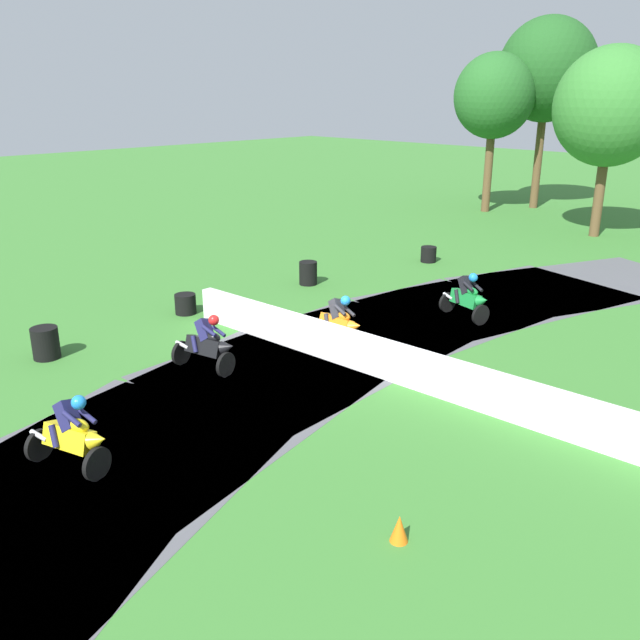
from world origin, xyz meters
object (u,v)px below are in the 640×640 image
at_px(motorcycle_lead_green, 468,297).
at_px(motorcycle_chase_orange, 339,322).
at_px(motorcycle_fourth_yellow, 73,435).
at_px(tire_stack_near, 429,254).
at_px(tire_stack_mid_b, 185,304).
at_px(traffic_cone, 399,528).
at_px(tire_stack_mid_a, 308,273).
at_px(motorcycle_trailing_black, 208,344).
at_px(tire_stack_far, 45,343).

xyz_separation_m(motorcycle_lead_green, motorcycle_chase_orange, (-1.22, -4.22, -0.02)).
height_order(motorcycle_chase_orange, motorcycle_fourth_yellow, motorcycle_fourth_yellow).
relative_size(tire_stack_near, tire_stack_mid_b, 0.96).
relative_size(motorcycle_fourth_yellow, traffic_cone, 3.81).
xyz_separation_m(motorcycle_chase_orange, traffic_cone, (6.14, -5.32, -0.41)).
distance_m(motorcycle_chase_orange, traffic_cone, 8.13).
relative_size(motorcycle_chase_orange, traffic_cone, 3.85).
bearing_deg(tire_stack_mid_a, motorcycle_chase_orange, -37.13).
distance_m(motorcycle_chase_orange, tire_stack_near, 9.78).
relative_size(motorcycle_chase_orange, tire_stack_near, 2.82).
xyz_separation_m(motorcycle_trailing_black, tire_stack_mid_b, (-3.92, 2.08, -0.33)).
bearing_deg(motorcycle_trailing_black, tire_stack_far, -145.34).
xyz_separation_m(tire_stack_near, tire_stack_far, (-1.04, -14.83, 0.10)).
distance_m(motorcycle_lead_green, tire_stack_far, 11.57).
bearing_deg(motorcycle_lead_green, tire_stack_mid_b, -139.03).
height_order(tire_stack_near, traffic_cone, tire_stack_near).
bearing_deg(motorcycle_lead_green, tire_stack_mid_a, -173.66).
relative_size(motorcycle_chase_orange, tire_stack_far, 2.12).
xyz_separation_m(motorcycle_lead_green, tire_stack_near, (-4.83, 4.86, -0.36)).
distance_m(tire_stack_near, tire_stack_mid_a, 5.63).
xyz_separation_m(tire_stack_mid_b, tire_stack_far, (0.44, -4.49, 0.10)).
height_order(tire_stack_mid_a, traffic_cone, tire_stack_mid_a).
height_order(motorcycle_fourth_yellow, tire_stack_mid_a, motorcycle_fourth_yellow).
xyz_separation_m(tire_stack_mid_a, tire_stack_far, (0.07, -9.31, 0.00)).
relative_size(motorcycle_trailing_black, tire_stack_mid_b, 2.66).
bearing_deg(traffic_cone, tire_stack_near, 124.07).
relative_size(tire_stack_mid_b, tire_stack_far, 0.79).
distance_m(motorcycle_fourth_yellow, tire_stack_mid_b, 8.68).
xyz_separation_m(motorcycle_fourth_yellow, tire_stack_mid_b, (-5.82, 6.43, -0.34)).
xyz_separation_m(motorcycle_chase_orange, tire_stack_far, (-4.64, -5.74, -0.23)).
bearing_deg(tire_stack_near, tire_stack_mid_a, -101.32).
distance_m(motorcycle_chase_orange, motorcycle_fourth_yellow, 7.72).
height_order(motorcycle_fourth_yellow, traffic_cone, motorcycle_fourth_yellow).
bearing_deg(motorcycle_fourth_yellow, tire_stack_far, 160.16).
relative_size(motorcycle_lead_green, tire_stack_near, 2.85).
distance_m(motorcycle_lead_green, motorcycle_chase_orange, 4.40).
bearing_deg(tire_stack_near, tire_stack_far, -94.01).
height_order(motorcycle_chase_orange, motorcycle_trailing_black, motorcycle_chase_orange).
bearing_deg(motorcycle_trailing_black, tire_stack_mid_b, 151.99).
distance_m(motorcycle_chase_orange, tire_stack_far, 7.39).
bearing_deg(motorcycle_fourth_yellow, motorcycle_chase_orange, 95.47).
distance_m(tire_stack_near, tire_stack_far, 14.87).
height_order(motorcycle_trailing_black, tire_stack_mid_b, motorcycle_trailing_black).
xyz_separation_m(motorcycle_lead_green, motorcycle_trailing_black, (-2.39, -7.56, -0.02)).
xyz_separation_m(tire_stack_mid_a, traffic_cone, (10.85, -8.88, -0.18)).
distance_m(motorcycle_chase_orange, tire_stack_mid_b, 5.25).
bearing_deg(motorcycle_fourth_yellow, motorcycle_trailing_black, 113.60).
relative_size(motorcycle_chase_orange, tire_stack_mid_a, 2.12).
relative_size(tire_stack_near, traffic_cone, 1.37).
bearing_deg(motorcycle_trailing_black, motorcycle_fourth_yellow, -66.40).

